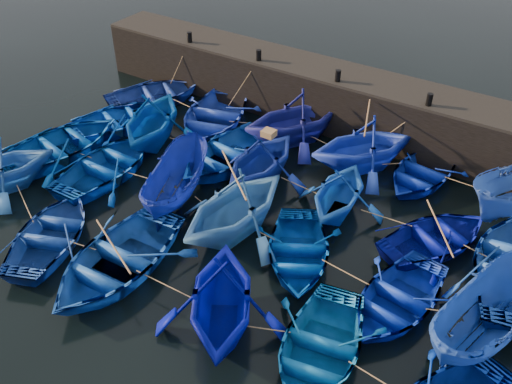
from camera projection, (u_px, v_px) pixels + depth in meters
The scene contains 32 objects.
ground at pixel (205, 255), 19.42m from camera, with size 120.00×120.00×0.00m, color black.
quay_wall at pixel (344, 102), 25.75m from camera, with size 26.00×2.50×2.50m, color black.
quay_top at pixel (346, 75), 24.97m from camera, with size 26.00×2.50×0.12m, color black.
bollard_0 at pixel (190, 37), 27.67m from camera, with size 0.24×0.24×0.50m, color black.
bollard_1 at pixel (259, 55), 25.93m from camera, with size 0.24×0.24×0.50m, color black.
bollard_2 at pixel (338, 76), 24.18m from camera, with size 0.24×0.24×0.50m, color black.
bollard_3 at pixel (429, 100), 22.43m from camera, with size 0.24×0.24×0.50m, color black.
boat_0 at pixel (155, 94), 28.03m from camera, with size 3.44×4.81×1.00m, color navy.
boat_1 at pixel (214, 116), 26.09m from camera, with size 3.97×5.56×1.15m, color #1C37C3.
boat_2 at pixel (295, 117), 24.61m from camera, with size 4.06×4.71×2.48m, color navy.
boat_3 at pixel (364, 144), 22.92m from camera, with size 3.93×4.56×2.40m, color blue.
boat_4 at pixel (422, 172), 22.65m from camera, with size 3.11×4.35×0.90m, color #0A25A4.
boat_6 at pixel (119, 119), 25.95m from camera, with size 3.50×4.89×1.01m, color #0741C6.
boat_7 at pixel (152, 118), 24.55m from camera, with size 4.05×4.69×2.47m, color #024094.
boat_8 at pixel (225, 153), 23.61m from camera, with size 3.64×5.09×1.06m, color blue.
boat_9 at pixel (262, 158), 22.24m from camera, with size 3.64×4.22×2.22m, color navy.
boat_10 at pixel (340, 191), 20.65m from camera, with size 3.32×3.86×2.03m, color blue.
boat_11 at pixel (437, 238), 19.47m from camera, with size 3.08×4.31×0.89m, color #00087B.
boat_13 at pixel (61, 145), 24.04m from camera, with size 3.96×5.53×1.15m, color navy.
boat_14 at pixel (107, 165), 22.92m from camera, with size 3.60×5.04×1.04m, color #023990.
boat_15 at pixel (175, 181), 21.36m from camera, with size 1.75×4.64×1.79m, color navy.
boat_16 at pixel (235, 205), 19.58m from camera, with size 4.17×4.83×2.54m, color #3570C7.
boat_17 at pixel (298, 252), 18.90m from camera, with size 3.13×4.37×0.91m, color #003C9A.
boat_18 at pixel (397, 299), 17.21m from camera, with size 3.14×4.39×0.91m, color #0622A2.
boat_19 at pixel (486, 316), 16.01m from camera, with size 1.89×5.01×1.94m, color #1B449C.
boat_21 at pixel (52, 234), 19.60m from camera, with size 3.26×4.56×0.95m, color navy.
boat_22 at pixel (116, 259), 18.42m from camera, with size 3.96×5.53×1.15m, color #104291.
boat_23 at pixel (221, 298), 16.25m from camera, with size 3.90×4.52×2.38m, color #00089A.
boat_24 at pixel (319, 348), 15.71m from camera, with size 3.32×4.64×0.96m, color #06579C.
wooden_crate at pixel (269, 133), 21.37m from camera, with size 0.49×0.44×0.25m, color olive.
mooring_ropes at pixel (280, 167), 22.18m from camera, with size 17.23×11.93×2.10m.
loose_oars at pixel (294, 187), 19.56m from camera, with size 10.61×12.00×1.71m.
Camera 1 is at (9.24, -11.06, 13.30)m, focal length 40.00 mm.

